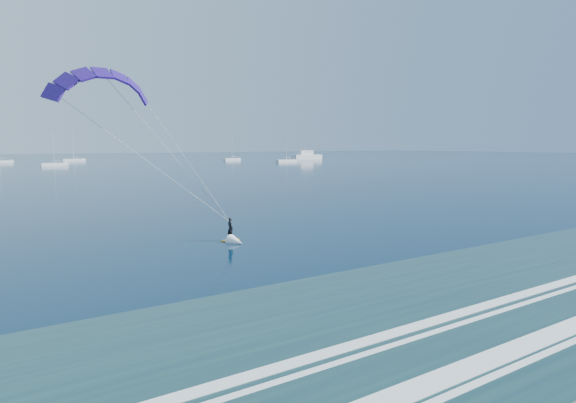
# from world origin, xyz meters

# --- Properties ---
(kitesurfer_rig) EXTENTS (16.90, 8.88, 13.67)m
(kitesurfer_rig) POSITION_xyz_m (-12.09, 28.98, 7.03)
(kitesurfer_rig) COLOR gold
(kitesurfer_rig) RESTS_ON ground
(motor_yacht) EXTENTS (16.94, 4.52, 6.74)m
(motor_yacht) POSITION_xyz_m (135.49, 209.96, 1.84)
(motor_yacht) COLOR white
(motor_yacht) RESTS_ON ground
(sailboat_2) EXTENTS (9.61, 2.40, 12.83)m
(sailboat_2) POSITION_xyz_m (-2.52, 241.32, 0.69)
(sailboat_2) COLOR white
(sailboat_2) RESTS_ON ground
(sailboat_3) EXTENTS (8.95, 2.40, 12.38)m
(sailboat_3) POSITION_xyz_m (10.80, 198.08, 0.69)
(sailboat_3) COLOR white
(sailboat_3) RESTS_ON ground
(sailboat_4) EXTENTS (9.91, 2.40, 13.32)m
(sailboat_4) POSITION_xyz_m (28.31, 247.45, 0.69)
(sailboat_4) COLOR white
(sailboat_4) RESTS_ON ground
(sailboat_5) EXTENTS (8.40, 2.40, 11.51)m
(sailboat_5) POSITION_xyz_m (93.96, 214.84, 0.68)
(sailboat_5) COLOR white
(sailboat_5) RESTS_ON ground
(sailboat_6) EXTENTS (9.71, 2.40, 13.03)m
(sailboat_6) POSITION_xyz_m (103.50, 182.32, 0.69)
(sailboat_6) COLOR white
(sailboat_6) RESTS_ON ground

